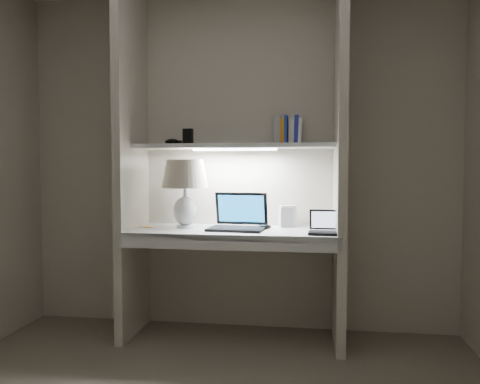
% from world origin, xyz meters
% --- Properties ---
extents(back_wall, '(3.20, 0.01, 2.50)m').
position_xyz_m(back_wall, '(0.00, 1.50, 1.25)').
color(back_wall, beige).
rests_on(back_wall, floor).
extents(alcove_panel_left, '(0.06, 0.55, 2.50)m').
position_xyz_m(alcove_panel_left, '(-0.73, 1.23, 1.25)').
color(alcove_panel_left, beige).
rests_on(alcove_panel_left, floor).
extents(alcove_panel_right, '(0.06, 0.55, 2.50)m').
position_xyz_m(alcove_panel_right, '(0.73, 1.23, 1.25)').
color(alcove_panel_right, beige).
rests_on(alcove_panel_right, floor).
extents(desk, '(1.40, 0.55, 0.04)m').
position_xyz_m(desk, '(0.00, 1.23, 0.75)').
color(desk, white).
rests_on(desk, alcove_panel_left).
extents(desk_apron, '(1.46, 0.03, 0.10)m').
position_xyz_m(desk_apron, '(0.00, 0.96, 0.72)').
color(desk_apron, silver).
rests_on(desk_apron, desk).
extents(shelf, '(1.40, 0.36, 0.03)m').
position_xyz_m(shelf, '(0.00, 1.32, 1.35)').
color(shelf, silver).
rests_on(shelf, back_wall).
extents(strip_light, '(0.60, 0.04, 0.02)m').
position_xyz_m(strip_light, '(0.00, 1.32, 1.33)').
color(strip_light, white).
rests_on(strip_light, shelf).
extents(table_lamp, '(0.33, 0.33, 0.49)m').
position_xyz_m(table_lamp, '(-0.35, 1.25, 1.10)').
color(table_lamp, white).
rests_on(table_lamp, desk).
extents(laptop_main, '(0.40, 0.35, 0.25)m').
position_xyz_m(laptop_main, '(0.04, 1.25, 0.83)').
color(laptop_main, black).
rests_on(laptop_main, desk).
extents(laptop_netbook, '(0.24, 0.22, 0.15)m').
position_xyz_m(laptop_netbook, '(0.64, 1.10, 0.81)').
color(laptop_netbook, black).
rests_on(laptop_netbook, desk).
extents(speaker, '(0.13, 0.11, 0.16)m').
position_xyz_m(speaker, '(0.37, 1.41, 0.85)').
color(speaker, silver).
rests_on(speaker, desk).
extents(mouse, '(0.10, 0.07, 0.03)m').
position_xyz_m(mouse, '(0.22, 1.27, 0.79)').
color(mouse, black).
rests_on(mouse, desk).
extents(cable_coil, '(0.14, 0.14, 0.01)m').
position_xyz_m(cable_coil, '(-0.10, 1.15, 0.78)').
color(cable_coil, black).
rests_on(cable_coil, desk).
extents(sticky_note, '(0.09, 0.09, 0.00)m').
position_xyz_m(sticky_note, '(-0.63, 1.27, 0.77)').
color(sticky_note, yellow).
rests_on(sticky_note, desk).
extents(book_row, '(0.19, 0.14, 0.20)m').
position_xyz_m(book_row, '(0.37, 1.41, 1.46)').
color(book_row, white).
rests_on(book_row, shelf).
extents(shelf_box, '(0.07, 0.05, 0.11)m').
position_xyz_m(shelf_box, '(-0.34, 1.34, 1.42)').
color(shelf_box, black).
rests_on(shelf_box, shelf).
extents(shelf_gadget, '(0.11, 0.09, 0.05)m').
position_xyz_m(shelf_gadget, '(-0.48, 1.41, 1.39)').
color(shelf_gadget, black).
rests_on(shelf_gadget, shelf).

